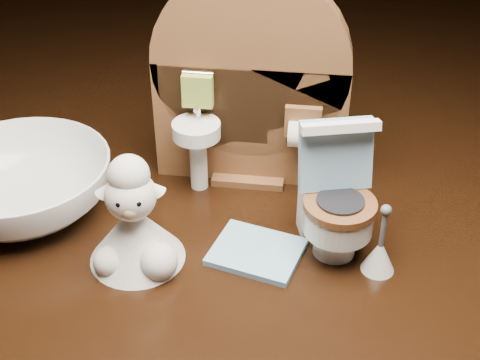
# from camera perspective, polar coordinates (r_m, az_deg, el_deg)

# --- Properties ---
(backdrop_panel) EXTENTS (0.13, 0.05, 0.15)m
(backdrop_panel) POSITION_cam_1_polar(r_m,az_deg,el_deg) (0.44, 0.77, 7.43)
(backdrop_panel) COLOR brown
(backdrop_panel) RESTS_ON ground
(toy_toilet) EXTENTS (0.05, 0.06, 0.09)m
(toy_toilet) POSITION_cam_1_polar(r_m,az_deg,el_deg) (0.40, 8.07, -1.94)
(toy_toilet) COLOR white
(toy_toilet) RESTS_ON ground
(bath_mat) EXTENTS (0.06, 0.05, 0.00)m
(bath_mat) POSITION_cam_1_polar(r_m,az_deg,el_deg) (0.41, 1.42, -6.15)
(bath_mat) COLOR #7FADC7
(bath_mat) RESTS_ON ground
(toilet_brush) EXTENTS (0.02, 0.02, 0.05)m
(toilet_brush) POSITION_cam_1_polar(r_m,az_deg,el_deg) (0.40, 11.81, -6.14)
(toilet_brush) COLOR white
(toilet_brush) RESTS_ON ground
(plush_lamb) EXTENTS (0.06, 0.06, 0.07)m
(plush_lamb) POSITION_cam_1_polar(r_m,az_deg,el_deg) (0.39, -8.98, -3.92)
(plush_lamb) COLOR silver
(plush_lamb) RESTS_ON ground
(ceramic_bowl) EXTENTS (0.15, 0.15, 0.04)m
(ceramic_bowl) POSITION_cam_1_polar(r_m,az_deg,el_deg) (0.46, -18.11, -0.46)
(ceramic_bowl) COLOR white
(ceramic_bowl) RESTS_ON ground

